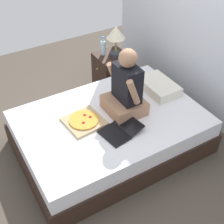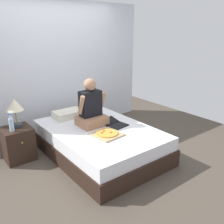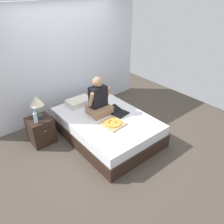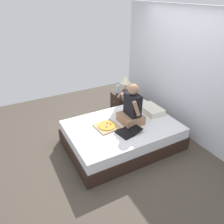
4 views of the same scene
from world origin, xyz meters
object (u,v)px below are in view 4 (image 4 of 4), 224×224
(laptop, at_px, (128,132))
(pizza_box, at_px, (107,126))
(nightstand_left, at_px, (122,103))
(water_bottle, at_px, (118,89))
(lamp_on_left_nightstand, at_px, (126,81))
(bed, at_px, (122,135))
(person_seated, at_px, (132,109))

(laptop, xyz_separation_m, pizza_box, (-0.34, -0.24, -0.00))
(nightstand_left, distance_m, pizza_box, 1.44)
(water_bottle, relative_size, laptop, 0.60)
(lamp_on_left_nightstand, height_order, laptop, lamp_on_left_nightstand)
(bed, bearing_deg, laptop, -11.54)
(bed, distance_m, nightstand_left, 1.30)
(person_seated, height_order, laptop, person_seated)
(person_seated, height_order, pizza_box, person_seated)
(nightstand_left, distance_m, laptop, 1.59)
(laptop, bearing_deg, person_seated, 138.26)
(lamp_on_left_nightstand, distance_m, water_bottle, 0.28)
(nightstand_left, distance_m, lamp_on_left_nightstand, 0.60)
(person_seated, xyz_separation_m, pizza_box, (-0.05, -0.51, -0.27))
(lamp_on_left_nightstand, height_order, person_seated, person_seated)
(nightstand_left, height_order, person_seated, person_seated)
(laptop, bearing_deg, lamp_on_left_nightstand, 150.23)
(bed, height_order, person_seated, person_seated)
(nightstand_left, bearing_deg, lamp_on_left_nightstand, 51.37)
(nightstand_left, xyz_separation_m, pizza_box, (1.05, -0.97, 0.22))
(person_seated, bearing_deg, laptop, -41.74)
(bed, height_order, water_bottle, water_bottle)
(bed, distance_m, person_seated, 0.56)
(pizza_box, bearing_deg, nightstand_left, 137.28)
(nightstand_left, xyz_separation_m, lamp_on_left_nightstand, (0.04, 0.05, 0.59))
(lamp_on_left_nightstand, height_order, pizza_box, lamp_on_left_nightstand)
(nightstand_left, distance_m, water_bottle, 0.40)
(bed, height_order, lamp_on_left_nightstand, lamp_on_left_nightstand)
(lamp_on_left_nightstand, xyz_separation_m, water_bottle, (-0.12, -0.14, -0.22))
(water_bottle, bearing_deg, lamp_on_left_nightstand, 49.40)
(nightstand_left, relative_size, person_seated, 0.68)
(water_bottle, relative_size, person_seated, 0.35)
(lamp_on_left_nightstand, relative_size, person_seated, 0.58)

